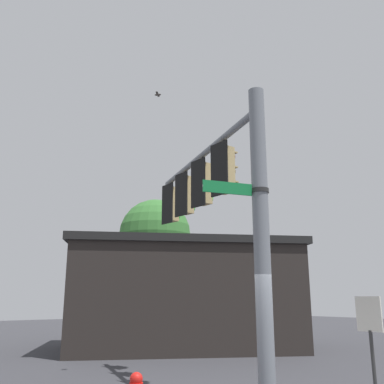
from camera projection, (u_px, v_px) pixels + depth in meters
signal_pole at (262, 244)px, 7.90m from camera, size 0.30×0.30×6.11m
mast_arm at (201, 156)px, 11.24m from camera, size 5.71×2.01×0.16m
traffic_light_nearest_pole at (225, 170)px, 9.76m from camera, size 0.54×0.49×1.31m
traffic_light_mid_inner at (204, 184)px, 10.96m from camera, size 0.54×0.49×1.31m
traffic_light_mid_outer at (187, 195)px, 12.15m from camera, size 0.54×0.49×1.31m
traffic_light_arm_end at (172, 204)px, 13.34m from camera, size 0.54×0.49×1.31m
street_name_sign at (247, 190)px, 8.05m from camera, size 0.55×1.27×0.22m
bird_flying at (158, 95)px, 12.85m from camera, size 0.21×0.25×0.08m
storefront_building at (182, 295)px, 19.11m from camera, size 10.80×11.59×4.48m
tree_by_storefront at (155, 235)px, 23.83m from camera, size 3.90×3.90×7.43m
historical_marker at (370, 330)px, 9.55m from camera, size 0.60×0.08×2.13m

